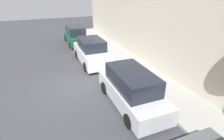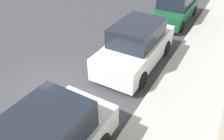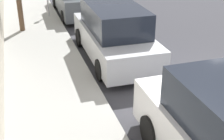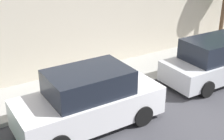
% 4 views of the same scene
% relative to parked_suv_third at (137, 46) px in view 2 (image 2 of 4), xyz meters
% --- Properties ---
extents(ground_plane, '(60.00, 60.00, 0.00)m').
position_rel_parked_suv_third_xyz_m(ground_plane, '(-2.13, -3.33, -0.93)').
color(ground_plane, '#38383D').
extents(sidewalk, '(2.58, 32.00, 0.15)m').
position_rel_parked_suv_third_xyz_m(sidewalk, '(2.66, -3.33, -0.85)').
color(sidewalk, '#9E9E99').
rests_on(sidewalk, ground_plane).
extents(parked_suv_third, '(2.08, 4.80, 1.98)m').
position_rel_parked_suv_third_xyz_m(parked_suv_third, '(0.00, 0.00, 0.00)').
color(parked_suv_third, silver).
rests_on(parked_suv_third, ground_plane).
extents(parked_minivan_fourth, '(2.02, 4.91, 1.90)m').
position_rel_parked_suv_third_xyz_m(parked_minivan_fourth, '(-0.03, 6.14, -0.01)').
color(parked_minivan_fourth, '#14512D').
rests_on(parked_minivan_fourth, ground_plane).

